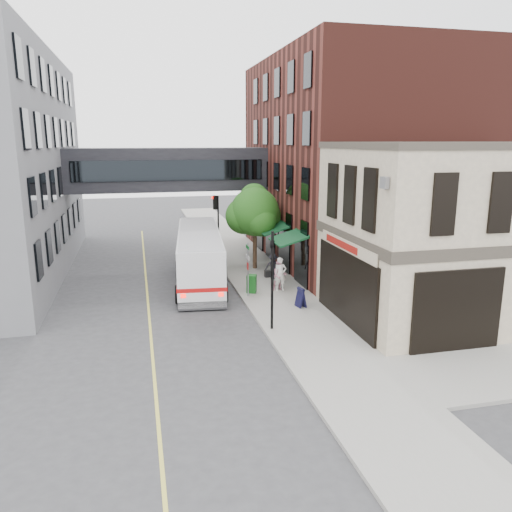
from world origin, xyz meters
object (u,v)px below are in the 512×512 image
pedestrian_b (279,276)px  bus (199,254)px  pedestrian_c (273,266)px  pedestrian_a (280,274)px  sandwich_board (301,297)px  newspaper_box (252,284)px

pedestrian_b → bus: bearing=136.6°
pedestrian_c → pedestrian_a: bearing=-87.4°
sandwich_board → pedestrian_c: bearing=77.1°
bus → sandwich_board: size_ratio=11.50×
bus → pedestrian_c: bus is taller
sandwich_board → bus: bearing=111.1°
pedestrian_a → newspaper_box: bearing=-178.8°
pedestrian_b → sandwich_board: 3.13m
pedestrian_b → pedestrian_c: 2.34m
pedestrian_a → bus: bearing=141.0°
sandwich_board → pedestrian_a: bearing=81.1°
pedestrian_c → newspaper_box: size_ratio=1.58×
pedestrian_a → pedestrian_c: 2.40m
pedestrian_b → sandwich_board: bearing=-89.3°
pedestrian_a → pedestrian_b: 0.13m
pedestrian_c → newspaper_box: (-1.90, -2.40, -0.29)m
pedestrian_b → pedestrian_c: bearing=79.8°
newspaper_box → pedestrian_b: bearing=26.6°
bus → pedestrian_a: 5.45m
bus → pedestrian_c: 4.58m
pedestrian_a → sandwich_board: bearing=-85.3°
pedestrian_a → sandwich_board: 3.08m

